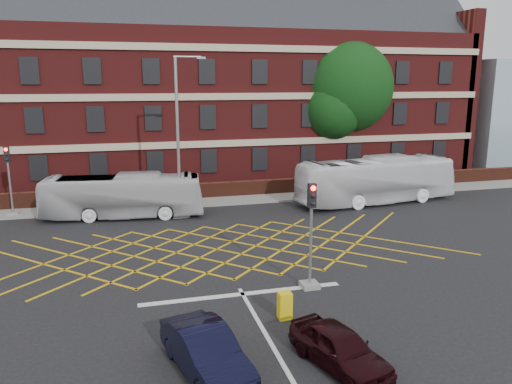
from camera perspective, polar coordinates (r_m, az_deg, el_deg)
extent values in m
plane|color=black|center=(23.02, -3.58, -8.13)|extent=(120.00, 120.00, 0.00)
cube|color=#5C1717|center=(43.39, -9.52, 9.59)|extent=(50.00, 12.00, 12.00)
cube|color=black|center=(43.51, -9.82, 17.50)|extent=(51.00, 10.61, 10.61)
cube|color=#B7A88C|center=(37.31, -8.65, 10.70)|extent=(50.00, 0.18, 0.50)
cube|color=black|center=(37.40, -8.58, 8.41)|extent=(1.20, 0.14, 1.80)
cylinder|color=#B7A88C|center=(48.97, 12.99, 20.34)|extent=(3.60, 3.60, 6.00)
cube|color=#4E2014|center=(35.21, -7.78, 0.03)|extent=(56.00, 0.50, 1.10)
cube|color=slate|center=(34.36, -7.54, -1.12)|extent=(60.00, 3.00, 0.12)
cube|color=#CC990C|center=(24.87, -4.50, -6.53)|extent=(8.22, 8.22, 0.02)
cube|color=silver|center=(19.86, -1.54, -11.57)|extent=(8.00, 0.30, 0.02)
imported|color=silver|center=(31.21, -14.96, -0.43)|extent=(9.82, 3.50, 2.68)
imported|color=white|center=(34.71, 13.59, 1.33)|extent=(11.53, 4.07, 3.14)
imported|color=black|center=(14.83, -5.72, -17.71)|extent=(2.36, 4.28, 1.34)
imported|color=black|center=(15.28, 9.51, -17.12)|extent=(2.39, 3.81, 1.21)
cylinder|color=black|center=(42.75, 10.06, 5.58)|extent=(0.90, 0.90, 6.12)
sphere|color=black|center=(42.45, 10.30, 11.72)|extent=(7.58, 7.58, 7.58)
sphere|color=black|center=(41.16, 8.76, 9.36)|extent=(4.93, 4.93, 4.93)
sphere|color=black|center=(43.85, 11.59, 9.97)|extent=(4.55, 4.55, 4.55)
cube|color=slate|center=(20.53, 6.15, -10.53)|extent=(0.70, 0.70, 0.20)
cylinder|color=gray|center=(19.94, 6.26, -6.16)|extent=(0.12, 0.12, 3.50)
cube|color=black|center=(19.39, 6.40, -0.41)|extent=(0.30, 0.25, 0.95)
sphere|color=#FF0C05|center=(19.19, 6.58, 0.43)|extent=(0.20, 0.20, 0.20)
cube|color=slate|center=(34.34, -25.99, -2.25)|extent=(0.70, 0.70, 0.20)
cylinder|color=gray|center=(33.99, -26.26, 0.44)|extent=(0.12, 0.12, 3.50)
cube|color=black|center=(33.67, -26.59, 3.86)|extent=(0.30, 0.25, 0.95)
sphere|color=#FF0C05|center=(33.49, -26.69, 4.36)|extent=(0.20, 0.20, 0.20)
cube|color=slate|center=(31.04, -8.62, -2.56)|extent=(1.00, 1.00, 0.20)
cylinder|color=gray|center=(30.17, -8.91, 5.99)|extent=(0.18, 0.18, 9.49)
cylinder|color=gray|center=(30.09, -7.86, 15.06)|extent=(1.60, 0.12, 0.12)
cube|color=gray|center=(30.20, -6.30, 15.00)|extent=(0.50, 0.20, 0.12)
cube|color=yellow|center=(17.87, 3.30, -12.81)|extent=(0.45, 0.42, 0.96)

